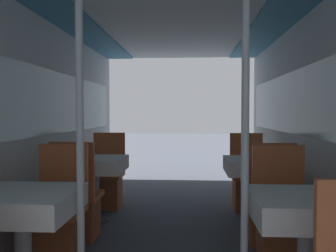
# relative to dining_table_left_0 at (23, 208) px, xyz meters

# --- Properties ---
(wall_left) EXTENTS (0.05, 6.81, 2.18)m
(wall_left) POSITION_rel_dining_table_left_0_xyz_m (-0.42, 1.01, 0.52)
(wall_left) COLOR silver
(wall_left) RESTS_ON ground_plane
(wall_right) EXTENTS (0.05, 6.81, 2.18)m
(wall_right) POSITION_rel_dining_table_left_0_xyz_m (2.24, 1.01, 0.52)
(wall_right) COLOR silver
(wall_right) RESTS_ON ground_plane
(ceiling_panel) EXTENTS (2.66, 6.81, 0.07)m
(ceiling_panel) POSITION_rel_dining_table_left_0_xyz_m (0.91, 1.01, 1.62)
(ceiling_panel) COLOR silver
(ceiling_panel) RESTS_ON wall_left
(dining_table_left_0) EXTENTS (0.68, 0.68, 0.72)m
(dining_table_left_0) POSITION_rel_dining_table_left_0_xyz_m (0.00, 0.00, 0.00)
(dining_table_left_0) COLOR #4C4C51
(dining_table_left_0) RESTS_ON ground_plane
(chair_left_far_0) EXTENTS (0.42, 0.42, 0.96)m
(chair_left_far_0) POSITION_rel_dining_table_left_0_xyz_m (-0.00, 0.63, -0.32)
(chair_left_far_0) COLOR brown
(chair_left_far_0) RESTS_ON ground_plane
(support_pole_left_0) EXTENTS (0.05, 0.05, 2.18)m
(support_pole_left_0) POSITION_rel_dining_table_left_0_xyz_m (0.39, 0.00, 0.48)
(support_pole_left_0) COLOR silver
(support_pole_left_0) RESTS_ON ground_plane
(dining_table_left_1) EXTENTS (0.68, 0.68, 0.72)m
(dining_table_left_1) POSITION_rel_dining_table_left_0_xyz_m (0.00, 1.80, 0.00)
(dining_table_left_1) COLOR #4C4C51
(dining_table_left_1) RESTS_ON ground_plane
(chair_left_near_1) EXTENTS (0.42, 0.42, 0.96)m
(chair_left_near_1) POSITION_rel_dining_table_left_0_xyz_m (-0.00, 1.17, -0.32)
(chair_left_near_1) COLOR brown
(chair_left_near_1) RESTS_ON ground_plane
(chair_left_far_1) EXTENTS (0.42, 0.42, 0.96)m
(chair_left_far_1) POSITION_rel_dining_table_left_0_xyz_m (-0.00, 2.43, -0.32)
(chair_left_far_1) COLOR brown
(chair_left_far_1) RESTS_ON ground_plane
(dining_table_right_0) EXTENTS (0.68, 0.68, 0.72)m
(dining_table_right_0) POSITION_rel_dining_table_left_0_xyz_m (1.82, 0.00, 0.00)
(dining_table_right_0) COLOR #4C4C51
(dining_table_right_0) RESTS_ON ground_plane
(chair_right_far_0) EXTENTS (0.42, 0.42, 0.96)m
(chair_right_far_0) POSITION_rel_dining_table_left_0_xyz_m (1.82, 0.63, -0.32)
(chair_right_far_0) COLOR brown
(chair_right_far_0) RESTS_ON ground_plane
(support_pole_right_0) EXTENTS (0.05, 0.05, 2.18)m
(support_pole_right_0) POSITION_rel_dining_table_left_0_xyz_m (1.43, 0.00, 0.48)
(support_pole_right_0) COLOR silver
(support_pole_right_0) RESTS_ON ground_plane
(dining_table_right_1) EXTENTS (0.68, 0.68, 0.72)m
(dining_table_right_1) POSITION_rel_dining_table_left_0_xyz_m (1.82, 1.80, 0.00)
(dining_table_right_1) COLOR #4C4C51
(dining_table_right_1) RESTS_ON ground_plane
(chair_right_near_1) EXTENTS (0.42, 0.42, 0.96)m
(chair_right_near_1) POSITION_rel_dining_table_left_0_xyz_m (1.82, 1.17, -0.32)
(chair_right_near_1) COLOR brown
(chair_right_near_1) RESTS_ON ground_plane
(chair_right_far_1) EXTENTS (0.42, 0.42, 0.96)m
(chair_right_far_1) POSITION_rel_dining_table_left_0_xyz_m (1.82, 2.43, -0.32)
(chair_right_far_1) COLOR brown
(chair_right_far_1) RESTS_ON ground_plane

